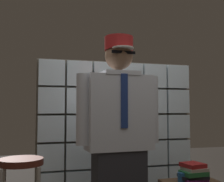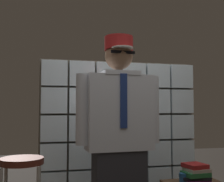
% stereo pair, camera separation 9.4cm
% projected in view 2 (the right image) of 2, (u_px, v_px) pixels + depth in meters
% --- Properties ---
extents(glass_block_wall, '(1.75, 0.10, 1.75)m').
position_uv_depth(glass_block_wall, '(121.00, 141.00, 3.07)').
color(glass_block_wall, silver).
rests_on(glass_block_wall, ground).
extents(standing_person, '(0.72, 0.31, 1.80)m').
position_uv_depth(standing_person, '(119.00, 141.00, 2.30)').
color(standing_person, '#28282D').
rests_on(standing_person, ground).
extents(book_stack, '(0.27, 0.22, 0.17)m').
position_uv_depth(book_stack, '(196.00, 174.00, 2.50)').
color(book_stack, '#591E66').
rests_on(book_stack, side_table).
extents(coffee_mug, '(0.13, 0.08, 0.09)m').
position_uv_depth(coffee_mug, '(184.00, 179.00, 2.48)').
color(coffee_mug, navy).
rests_on(coffee_mug, side_table).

